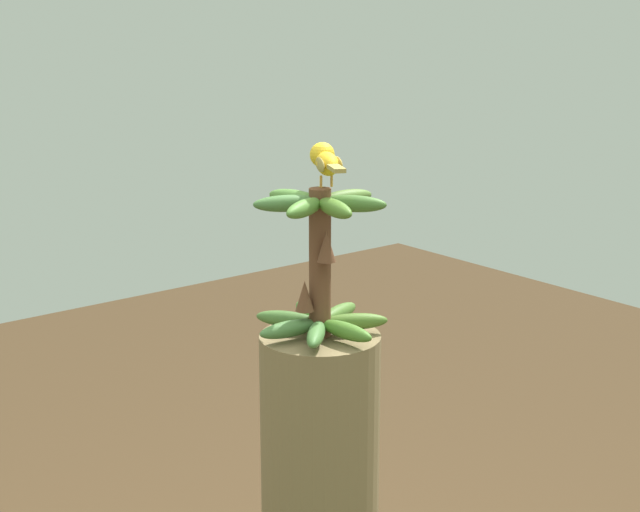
# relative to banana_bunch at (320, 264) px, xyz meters

# --- Properties ---
(banana_bunch) EXTENTS (0.27, 0.27, 0.29)m
(banana_bunch) POSITION_rel_banana_bunch_xyz_m (0.00, 0.00, 0.00)
(banana_bunch) COLOR brown
(banana_bunch) RESTS_ON banana_tree
(perched_bird) EXTENTS (0.18, 0.10, 0.08)m
(perched_bird) POSITION_rel_banana_bunch_xyz_m (0.01, -0.02, 0.20)
(perched_bird) COLOR #C68933
(perched_bird) RESTS_ON banana_bunch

